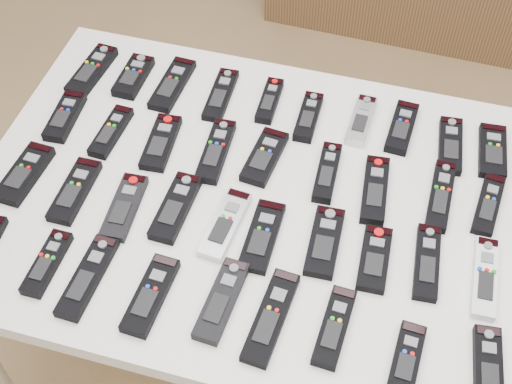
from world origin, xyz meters
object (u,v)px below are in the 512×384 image
(remote_2, at_px, (172,84))
(remote_22, at_px, (176,207))
(remote_15, at_px, (327,173))
(remote_26, at_px, (374,259))
(remote_21, at_px, (124,207))
(remote_31, at_px, (88,277))
(remote_10, at_px, (65,116))
(remote_35, at_px, (334,327))
(remote_7, at_px, (402,128))
(remote_17, at_px, (441,196))
(remote_3, at_px, (221,95))
(remote_27, at_px, (427,262))
(remote_13, at_px, (216,151))
(remote_8, at_px, (450,145))
(remote_4, at_px, (270,101))
(remote_30, at_px, (47,263))
(remote_25, at_px, (325,242))
(remote_28, at_px, (485,278))
(remote_0, at_px, (92,71))
(remote_18, at_px, (488,205))
(remote_20, at_px, (75,191))
(remote_5, at_px, (308,117))
(remote_16, at_px, (375,190))
(remote_1, at_px, (133,76))
(remote_9, at_px, (493,151))
(remote_14, at_px, (265,157))
(remote_12, at_px, (161,142))
(remote_6, at_px, (361,121))
(remote_24, at_px, (262,236))
(remote_11, at_px, (111,132))
(remote_23, at_px, (225,224))
(remote_32, at_px, (151,295))
(remote_36, at_px, (406,360))
(table, at_px, (256,213))
(remote_34, at_px, (271,317))

(remote_2, height_order, remote_22, remote_22)
(remote_15, distance_m, remote_26, 0.24)
(remote_21, height_order, remote_31, same)
(remote_10, relative_size, remote_35, 0.92)
(remote_7, distance_m, remote_17, 0.21)
(remote_3, height_order, remote_27, remote_27)
(remote_7, relative_size, remote_13, 0.86)
(remote_8, relative_size, remote_21, 0.97)
(remote_4, xyz_separation_m, remote_26, (0.33, -0.39, -0.00))
(remote_3, xyz_separation_m, remote_15, (0.31, -0.18, 0.00))
(remote_3, distance_m, remote_30, 0.60)
(remote_7, relative_size, remote_26, 1.03)
(remote_25, xyz_separation_m, remote_28, (0.33, 0.00, -0.00))
(remote_0, relative_size, remote_10, 1.18)
(remote_18, height_order, remote_20, remote_20)
(remote_20, xyz_separation_m, remote_30, (0.03, -0.19, 0.00))
(remote_35, bearing_deg, remote_26, 77.69)
(remote_5, relative_size, remote_16, 0.84)
(remote_4, relative_size, remote_27, 0.81)
(remote_1, xyz_separation_m, remote_9, (0.89, -0.01, -0.00))
(remote_1, height_order, remote_14, remote_1)
(remote_12, bearing_deg, remote_30, -109.98)
(remote_25, height_order, remote_26, remote_25)
(remote_6, relative_size, remote_10, 0.99)
(remote_14, height_order, remote_24, remote_14)
(remote_31, bearing_deg, remote_35, 4.86)
(remote_12, bearing_deg, remote_11, 175.67)
(remote_12, relative_size, remote_30, 1.07)
(remote_3, xyz_separation_m, remote_17, (0.56, -0.18, 0.00))
(remote_6, xyz_separation_m, remote_25, (-0.01, -0.37, -0.00))
(remote_18, relative_size, remote_26, 1.08)
(remote_20, relative_size, remote_23, 0.97)
(remote_11, distance_m, remote_22, 0.28)
(remote_31, bearing_deg, remote_32, -0.16)
(remote_4, bearing_deg, remote_36, -56.37)
(table, bearing_deg, remote_30, -141.58)
(remote_12, distance_m, remote_34, 0.52)
(remote_0, relative_size, remote_25, 1.08)
(remote_0, height_order, remote_6, same)
(remote_34, bearing_deg, remote_21, 159.59)
(remote_9, relative_size, remote_17, 0.83)
(remote_18, xyz_separation_m, remote_21, (-0.76, -0.22, 0.00))
(remote_30, bearing_deg, remote_2, 84.06)
(remote_9, height_order, remote_34, same)
(remote_25, height_order, remote_30, same)
(table, relative_size, remote_15, 7.58)
(remote_7, relative_size, remote_11, 1.00)
(remote_35, bearing_deg, remote_14, 125.17)
(remote_9, xyz_separation_m, remote_24, (-0.45, -0.37, -0.00))
(remote_21, bearing_deg, remote_4, 58.02)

